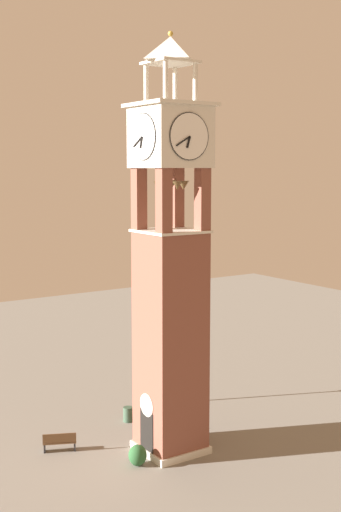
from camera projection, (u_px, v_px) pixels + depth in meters
name	position (u px, v px, depth m)	size (l,w,h in m)	color
ground	(170.00, 450.00, 32.81)	(80.00, 80.00, 0.00)	gray
clock_tower	(170.00, 281.00, 31.73)	(3.28, 3.28, 19.73)	brown
park_bench	(60.00, 442.00, 32.62)	(1.08, 1.64, 0.95)	brown
lamp_post	(171.00, 356.00, 39.05)	(0.36, 0.36, 4.09)	black
trash_bin	(128.00, 414.00, 36.50)	(0.52, 0.52, 0.80)	#38513D
shrub_near_entry	(138.00, 455.00, 31.09)	(0.85, 0.85, 0.99)	#28562D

